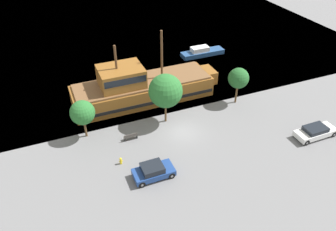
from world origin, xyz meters
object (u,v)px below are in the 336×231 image
(pirate_ship, at_px, (140,87))
(parked_car_curb_mid, at_px, (315,132))
(fire_hydrant, at_px, (121,161))
(bench_promenade_east, at_px, (131,136))
(parked_car_curb_front, at_px, (153,171))
(moored_boat_dockside, at_px, (202,52))

(pirate_ship, height_order, parked_car_curb_mid, pirate_ship)
(parked_car_curb_mid, height_order, fire_hydrant, parked_car_curb_mid)
(parked_car_curb_mid, bearing_deg, fire_hydrant, 169.32)
(bench_promenade_east, bearing_deg, parked_car_curb_front, -86.51)
(parked_car_curb_front, height_order, bench_promenade_east, parked_car_curb_front)
(pirate_ship, bearing_deg, bench_promenade_east, -116.07)
(pirate_ship, distance_m, parked_car_curb_front, 14.04)
(pirate_ship, xyz_separation_m, fire_hydrant, (-5.68, -10.70, -1.40))
(parked_car_curb_front, height_order, fire_hydrant, parked_car_curb_front)
(fire_hydrant, bearing_deg, parked_car_curb_mid, -10.68)
(parked_car_curb_front, distance_m, bench_promenade_east, 6.22)
(pirate_ship, bearing_deg, parked_car_curb_mid, -43.40)
(parked_car_curb_front, relative_size, parked_car_curb_mid, 0.83)
(pirate_ship, distance_m, moored_boat_dockside, 16.34)
(moored_boat_dockside, relative_size, bench_promenade_east, 4.72)
(parked_car_curb_mid, bearing_deg, parked_car_curb_front, 176.68)
(bench_promenade_east, bearing_deg, fire_hydrant, -121.93)
(parked_car_curb_mid, height_order, bench_promenade_east, parked_car_curb_mid)
(parked_car_curb_mid, bearing_deg, bench_promenade_east, 159.19)
(moored_boat_dockside, height_order, parked_car_curb_front, moored_boat_dockside)
(fire_hydrant, bearing_deg, pirate_ship, 62.06)
(parked_car_curb_front, bearing_deg, parked_car_curb_mid, -3.32)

